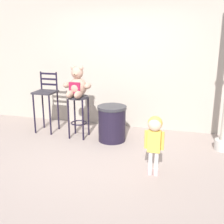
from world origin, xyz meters
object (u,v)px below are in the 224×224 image
(bar_stool_with_teddy, at_px, (78,108))
(bar_chair_empty, at_px, (46,96))
(teddy_bear, at_px, (77,85))
(trash_bin, at_px, (112,123))
(child_walking, at_px, (155,133))

(bar_stool_with_teddy, bearing_deg, bar_chair_empty, 168.51)
(bar_stool_with_teddy, distance_m, bar_chair_empty, 0.79)
(teddy_bear, bearing_deg, trash_bin, 1.94)
(teddy_bear, distance_m, trash_bin, 0.96)
(child_walking, distance_m, trash_bin, 1.50)
(teddy_bear, xyz_separation_m, trash_bin, (0.67, 0.02, -0.69))
(child_walking, bearing_deg, teddy_bear, 38.30)
(bar_stool_with_teddy, xyz_separation_m, teddy_bear, (-0.00, -0.03, 0.45))
(child_walking, xyz_separation_m, trash_bin, (-0.94, 1.13, -0.29))
(trash_bin, bearing_deg, teddy_bear, -178.06)
(teddy_bear, xyz_separation_m, child_walking, (1.61, -1.10, -0.39))
(bar_chair_empty, bearing_deg, bar_stool_with_teddy, -11.49)
(teddy_bear, bearing_deg, bar_stool_with_teddy, 90.00)
(bar_stool_with_teddy, xyz_separation_m, bar_chair_empty, (-0.76, 0.15, 0.15))
(bar_stool_with_teddy, height_order, teddy_bear, teddy_bear)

